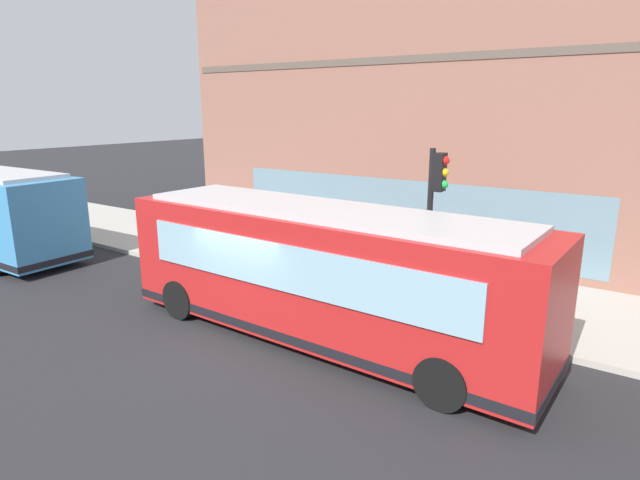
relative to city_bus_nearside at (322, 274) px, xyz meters
name	(u,v)px	position (x,y,z in m)	size (l,w,h in m)	color
ground	(254,333)	(-0.71, 1.46, -1.55)	(120.00, 120.00, 0.00)	#262628
sidewalk_curb	(362,275)	(4.38, 1.46, -1.48)	(4.98, 40.00, 0.15)	#B2ADA3
building_corner	(439,83)	(9.90, 1.46, 4.50)	(6.11, 18.78, 12.13)	#8C5B4C
city_bus_nearside	(322,274)	(0.00, 0.00, 0.00)	(2.86, 10.11, 3.07)	red
traffic_light_near_corner	(435,201)	(2.43, -1.60, 1.46)	(0.32, 0.49, 4.11)	black
fire_hydrant	(374,259)	(4.84, 1.30, -1.04)	(0.35, 0.35, 0.74)	gold
pedestrian_near_building_entrance	(457,253)	(4.69, -1.45, -0.36)	(0.32, 0.32, 1.79)	#3F8C4C
pedestrian_by_light_pole	(526,285)	(3.24, -3.68, -0.49)	(0.32, 0.32, 1.61)	#B23338
pedestrian_walking_along_curb	(215,220)	(4.36, 7.79, -0.45)	(0.32, 0.32, 1.66)	silver
newspaper_vending_box	(515,289)	(4.19, -3.21, -0.95)	(0.44, 0.42, 0.90)	#197233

